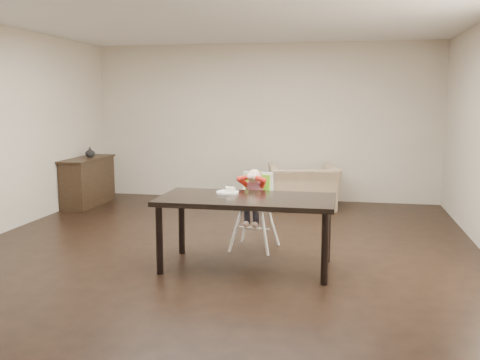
# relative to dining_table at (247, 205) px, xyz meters

# --- Properties ---
(ground) EXTENTS (7.00, 7.00, 0.00)m
(ground) POSITION_rel_dining_table_xyz_m (-0.43, 0.43, -0.67)
(ground) COLOR black
(ground) RESTS_ON ground
(room_walls) EXTENTS (6.02, 7.02, 2.71)m
(room_walls) POSITION_rel_dining_table_xyz_m (-0.43, 0.43, 1.18)
(room_walls) COLOR #BEB39D
(room_walls) RESTS_ON ground
(dining_table) EXTENTS (1.80, 0.90, 0.75)m
(dining_table) POSITION_rel_dining_table_xyz_m (0.00, 0.00, 0.00)
(dining_table) COLOR black
(dining_table) RESTS_ON ground
(high_chair) EXTENTS (0.44, 0.44, 0.94)m
(high_chair) POSITION_rel_dining_table_xyz_m (-0.04, 0.76, -0.01)
(high_chair) COLOR white
(high_chair) RESTS_ON ground
(plate) EXTENTS (0.30, 0.30, 0.07)m
(plate) POSITION_rel_dining_table_xyz_m (-0.24, 0.18, 0.10)
(plate) COLOR white
(plate) RESTS_ON dining_table
(armchair) EXTENTS (1.19, 0.90, 0.94)m
(armchair) POSITION_rel_dining_table_xyz_m (0.33, 3.20, -0.20)
(armchair) COLOR tan
(armchair) RESTS_ON ground
(sideboard) EXTENTS (0.44, 1.26, 0.79)m
(sideboard) POSITION_rel_dining_table_xyz_m (-3.21, 2.81, -0.27)
(sideboard) COLOR black
(sideboard) RESTS_ON ground
(vase) EXTENTS (0.21, 0.22, 0.16)m
(vase) POSITION_rel_dining_table_xyz_m (-3.21, 2.93, 0.20)
(vase) COLOR #99999E
(vase) RESTS_ON sideboard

